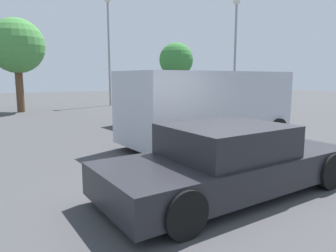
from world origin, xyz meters
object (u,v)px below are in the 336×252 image
(sedan_foreground, at_px, (228,161))
(suv_dark, at_px, (179,98))
(light_post_mid, at_px, (236,35))
(van_white, at_px, (208,106))
(light_post_near, at_px, (108,34))

(sedan_foreground, height_order, suv_dark, suv_dark)
(suv_dark, height_order, light_post_mid, light_post_mid)
(van_white, bearing_deg, sedan_foreground, -126.92)
(light_post_mid, bearing_deg, van_white, -137.69)
(light_post_near, height_order, light_post_mid, light_post_near)
(van_white, relative_size, light_post_mid, 0.76)
(light_post_near, bearing_deg, light_post_mid, -46.23)
(van_white, distance_m, light_post_mid, 11.88)
(van_white, relative_size, suv_dark, 1.05)
(sedan_foreground, xyz_separation_m, light_post_mid, (10.54, 10.83, 4.02))
(suv_dark, bearing_deg, light_post_near, -97.64)
(van_white, relative_size, light_post_near, 0.70)
(sedan_foreground, xyz_separation_m, van_white, (2.13, 3.18, 0.61))
(sedan_foreground, height_order, light_post_near, light_post_near)
(light_post_near, relative_size, light_post_mid, 1.09)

